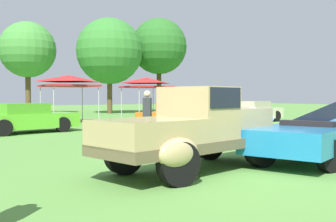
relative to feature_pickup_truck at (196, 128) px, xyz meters
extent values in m
plane|color=#568C3D|center=(0.38, -0.20, -0.87)|extent=(120.00, 120.00, 0.00)
cube|color=brown|center=(-0.04, -0.01, -0.31)|extent=(4.56, 2.34, 0.20)
cube|color=tan|center=(1.23, 0.27, 0.07)|extent=(1.80, 1.41, 0.60)
ellipsoid|color=silver|center=(2.04, 0.45, 0.05)|extent=(0.27, 0.54, 0.68)
cube|color=tan|center=(0.08, 0.02, 0.31)|extent=(1.31, 1.56, 1.04)
cube|color=black|center=(0.08, 0.02, 0.61)|extent=(1.23, 1.58, 0.40)
cube|color=tan|center=(-1.24, -0.27, -0.01)|extent=(2.15, 1.78, 0.48)
ellipsoid|color=tan|center=(1.14, 0.99, -0.31)|extent=(0.98, 0.55, 0.52)
ellipsoid|color=tan|center=(1.46, -0.42, -0.31)|extent=(0.98, 0.55, 0.52)
ellipsoid|color=tan|center=(-1.39, 0.43, -0.31)|extent=(0.98, 0.55, 0.52)
ellipsoid|color=tan|center=(-1.08, -0.98, -0.31)|extent=(0.98, 0.55, 0.52)
sphere|color=silver|center=(1.99, 0.89, 0.13)|extent=(0.18, 0.18, 0.18)
sphere|color=silver|center=(2.18, 0.03, 0.13)|extent=(0.18, 0.18, 0.18)
cylinder|color=black|center=(1.14, 0.99, -0.49)|extent=(0.76, 0.24, 0.76)
cylinder|color=black|center=(1.46, -0.42, -0.49)|extent=(0.76, 0.24, 0.76)
cylinder|color=black|center=(-1.39, 0.43, -0.49)|extent=(0.76, 0.24, 0.76)
cylinder|color=black|center=(-1.08, -0.98, -0.49)|extent=(0.76, 0.24, 0.76)
cube|color=#1E7AB7|center=(3.16, -0.40, -0.30)|extent=(4.78, 3.13, 0.52)
cube|color=#1E7AB7|center=(4.39, 0.04, -0.10)|extent=(2.19, 1.97, 0.20)
cube|color=black|center=(3.43, -0.30, 0.12)|extent=(0.48, 1.19, 0.82)
cube|color=black|center=(2.76, -0.54, -0.06)|extent=(0.67, 1.23, 0.28)
cylinder|color=black|center=(4.24, 0.81, -0.54)|extent=(0.66, 0.20, 0.66)
cylinder|color=black|center=(1.61, -0.14, -0.54)|extent=(0.66, 0.20, 0.66)
cylinder|color=black|center=(2.13, -1.59, -0.54)|extent=(0.66, 0.20, 0.66)
cube|color=#60C62D|center=(-0.83, 10.58, -0.37)|extent=(4.45, 2.58, 0.60)
cube|color=#4D9F24|center=(-0.99, 10.54, 0.13)|extent=(2.12, 1.82, 0.44)
cylinder|color=black|center=(0.57, 10.11, -0.55)|extent=(0.64, 0.22, 0.64)
cylinder|color=black|center=(-1.87, 9.54, -0.55)|extent=(0.64, 0.22, 0.64)
cube|color=orange|center=(5.92, 8.77, -0.37)|extent=(4.72, 2.34, 0.60)
cube|color=#BB5914|center=(5.74, 8.75, 0.13)|extent=(2.18, 1.73, 0.44)
cylinder|color=black|center=(7.38, 8.21, -0.55)|extent=(0.64, 0.22, 0.64)
cylinder|color=black|center=(4.70, 7.81, -0.55)|extent=(0.64, 0.22, 0.64)
cube|color=beige|center=(11.97, 10.47, -0.37)|extent=(4.80, 2.90, 0.60)
cube|color=#B3AB8E|center=(11.79, 10.42, 0.13)|extent=(2.31, 1.95, 0.44)
cylinder|color=black|center=(13.48, 10.12, -0.55)|extent=(0.64, 0.22, 0.64)
cylinder|color=black|center=(10.90, 9.34, -0.55)|extent=(0.64, 0.22, 0.64)
cylinder|color=#383838|center=(1.49, 4.53, -0.44)|extent=(0.16, 0.16, 0.86)
cylinder|color=#383838|center=(1.37, 4.37, -0.44)|extent=(0.16, 0.16, 0.86)
cube|color=#2D2D33|center=(1.43, 4.45, 0.29)|extent=(0.43, 0.46, 0.60)
sphere|color=beige|center=(1.43, 4.45, 0.71)|extent=(0.22, 0.22, 0.22)
cylinder|color=#B7B7BC|center=(4.09, 17.08, 0.16)|extent=(0.05, 0.05, 2.05)
cylinder|color=#B7B7BC|center=(4.09, 14.55, 0.16)|extent=(0.05, 0.05, 2.05)
cylinder|color=#B7B7BC|center=(1.55, 17.08, 0.16)|extent=(0.05, 0.05, 2.05)
cylinder|color=#B7B7BC|center=(1.55, 14.55, 0.16)|extent=(0.05, 0.05, 2.05)
cube|color=red|center=(2.82, 15.82, 1.23)|extent=(2.82, 2.82, 0.10)
pyramid|color=red|center=(2.82, 15.82, 1.65)|extent=(2.76, 2.76, 0.38)
cylinder|color=#B7B7BC|center=(9.14, 17.10, 0.16)|extent=(0.05, 0.05, 2.05)
cylinder|color=#B7B7BC|center=(9.14, 14.70, 0.16)|extent=(0.05, 0.05, 2.05)
cylinder|color=#B7B7BC|center=(6.74, 17.10, 0.16)|extent=(0.05, 0.05, 2.05)
cylinder|color=#B7B7BC|center=(6.74, 14.70, 0.16)|extent=(0.05, 0.05, 2.05)
cube|color=red|center=(7.94, 15.90, 1.23)|extent=(2.67, 2.67, 0.10)
pyramid|color=red|center=(7.94, 15.90, 1.65)|extent=(2.61, 2.61, 0.38)
cylinder|color=brown|center=(3.56, 28.19, 1.19)|extent=(0.44, 0.44, 4.11)
sphere|color=#428938|center=(3.56, 28.19, 4.53)|extent=(4.65, 4.65, 4.65)
cylinder|color=brown|center=(9.89, 25.78, 1.05)|extent=(0.44, 0.44, 3.84)
sphere|color=#337A2D|center=(9.89, 25.78, 4.55)|extent=(5.74, 5.74, 5.74)
cylinder|color=#47331E|center=(15.15, 26.15, 1.52)|extent=(0.44, 0.44, 4.77)
sphere|color=#286623|center=(15.15, 26.15, 5.35)|extent=(5.27, 5.27, 5.27)
camera|label=1|loc=(-4.87, -6.54, 0.65)|focal=43.18mm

